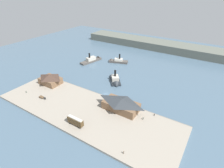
{
  "coord_description": "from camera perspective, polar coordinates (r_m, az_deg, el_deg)",
  "views": [
    {
      "loc": [
        57.49,
        -82.61,
        64.02
      ],
      "look_at": [
        -1.96,
        10.6,
        2.0
      ],
      "focal_mm": 28.89,
      "sensor_mm": 36.0,
      "label": 1
    }
  ],
  "objects": [
    {
      "name": "pedestrian_walking_east",
      "position": [
        81.03,
        3.71,
        -20.76
      ],
      "size": [
        0.42,
        0.42,
        1.7
      ],
      "color": "#6B5B4C",
      "rests_on": "quay_promenade"
    },
    {
      "name": "seawall_edge",
      "position": [
        116.54,
        -2.95,
        -3.78
      ],
      "size": [
        110.0,
        0.8,
        1.0
      ],
      "primitive_type": "cube",
      "color": "gray",
      "rests_on": "ground"
    },
    {
      "name": "ferry_shed_central_terminal",
      "position": [
        101.81,
        2.87,
        -6.45
      ],
      "size": [
        20.36,
        10.85,
        6.73
      ],
      "color": "brown",
      "rests_on": "quay_promenade"
    },
    {
      "name": "ground_plane",
      "position": [
        119.28,
        -1.95,
        -3.19
      ],
      "size": [
        320.0,
        320.0,
        0.0
      ],
      "primitive_type": "plane",
      "color": "slate"
    },
    {
      "name": "street_tram",
      "position": [
        93.75,
        -11.53,
        -11.37
      ],
      "size": [
        9.02,
        2.46,
        4.55
      ],
      "color": "#4C381E",
      "rests_on": "quay_promenade"
    },
    {
      "name": "quay_promenade",
      "position": [
        104.88,
        -8.8,
        -8.32
      ],
      "size": [
        110.0,
        36.0,
        1.2
      ],
      "primitive_type": "cube",
      "color": "#9E9384",
      "rests_on": "ground"
    },
    {
      "name": "ferry_outer_harbor",
      "position": [
        170.96,
        -6.02,
        7.7
      ],
      "size": [
        10.3,
        24.16,
        10.37
      ],
      "color": "#514C47",
      "rests_on": "ground"
    },
    {
      "name": "horse_cart",
      "position": [
        120.18,
        -21.13,
        -3.93
      ],
      "size": [
        5.9,
        1.68,
        1.87
      ],
      "color": "brown",
      "rests_on": "quay_promenade"
    },
    {
      "name": "ferry_mid_harbor",
      "position": [
        132.1,
        1.12,
        0.97
      ],
      "size": [
        16.1,
        17.95,
        11.13
      ],
      "color": "#23282D",
      "rests_on": "ground"
    },
    {
      "name": "ferry_near_quay",
      "position": [
        167.36,
        1.42,
        7.32
      ],
      "size": [
        19.07,
        10.96,
        9.72
      ],
      "color": "#514C47",
      "rests_on": "ground"
    },
    {
      "name": "mooring_post_center_west",
      "position": [
        101.67,
        13.21,
        -9.48
      ],
      "size": [
        0.44,
        0.44,
        0.9
      ],
      "primitive_type": "cylinder",
      "color": "black",
      "rests_on": "quay_promenade"
    },
    {
      "name": "pedestrian_walking_west",
      "position": [
        130.62,
        -25.51,
        -2.24
      ],
      "size": [
        0.4,
        0.4,
        1.6
      ],
      "color": "#3D4C42",
      "rests_on": "quay_promenade"
    },
    {
      "name": "mooring_post_east",
      "position": [
        114.53,
        -2.96,
        -3.75
      ],
      "size": [
        0.44,
        0.44,
        0.9
      ],
      "primitive_type": "cylinder",
      "color": "black",
      "rests_on": "quay_promenade"
    },
    {
      "name": "ferry_shed_west_terminal",
      "position": [
        134.55,
        -18.98,
        1.57
      ],
      "size": [
        14.41,
        10.97,
        7.5
      ],
      "color": "brown",
      "rests_on": "quay_promenade"
    },
    {
      "name": "pedestrian_near_east_shed",
      "position": [
        97.73,
        9.83,
        -10.67
      ],
      "size": [
        0.4,
        0.4,
        1.62
      ],
      "color": "#3D4C42",
      "rests_on": "quay_promenade"
    },
    {
      "name": "far_headland",
      "position": [
        209.77,
        15.55,
        11.61
      ],
      "size": [
        180.0,
        24.0,
        8.0
      ],
      "primitive_type": "cube",
      "color": "#60665B",
      "rests_on": "ground"
    }
  ]
}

